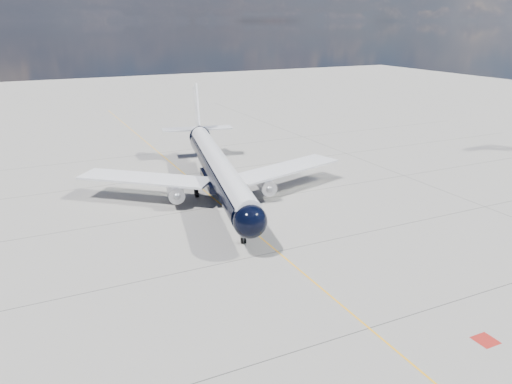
% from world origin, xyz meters
% --- Properties ---
extents(ground, '(320.00, 320.00, 0.00)m').
position_xyz_m(ground, '(0.00, 30.00, 0.00)').
color(ground, gray).
rests_on(ground, ground).
extents(taxiway_centerline, '(0.16, 160.00, 0.01)m').
position_xyz_m(taxiway_centerline, '(0.00, 25.00, 0.00)').
color(taxiway_centerline, '#FDAE0D').
rests_on(taxiway_centerline, ground).
extents(red_marking, '(1.60, 1.60, 0.01)m').
position_xyz_m(red_marking, '(6.80, -10.00, 0.00)').
color(red_marking, maroon).
rests_on(red_marking, ground).
extents(main_airliner, '(35.82, 44.18, 12.87)m').
position_xyz_m(main_airliner, '(1.07, 29.22, 3.99)').
color(main_airliner, black).
rests_on(main_airliner, ground).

